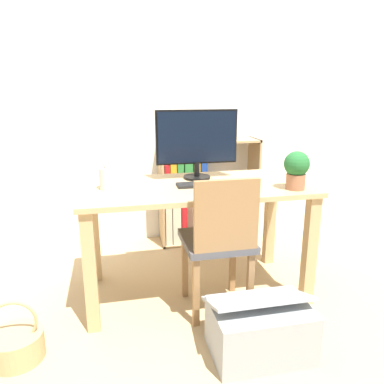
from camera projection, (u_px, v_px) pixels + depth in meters
The scene contains 11 objects.
ground_plane at pixel (195, 290), 2.55m from camera, with size 10.00×10.00×0.00m, color tan.
wall_back at pixel (169, 91), 3.16m from camera, with size 8.00×0.05×2.60m.
desk at pixel (195, 205), 2.38m from camera, with size 1.42×0.71×0.74m.
monitor at pixel (197, 140), 2.45m from camera, with size 0.54×0.18×0.45m.
keyboard at pixel (205, 184), 2.33m from camera, with size 0.35×0.11×0.02m.
vase at pixel (109, 177), 2.23m from camera, with size 0.11×0.11×0.18m.
potted_plant at pixel (296, 168), 2.22m from camera, with size 0.15×0.15×0.23m.
chair at pixel (219, 239), 2.17m from camera, with size 0.40×0.40×0.86m.
bookshelf at pixel (190, 191), 3.25m from camera, with size 0.85×0.28×0.90m.
basket at pixel (16, 344), 1.88m from camera, with size 0.27×0.27×0.32m.
storage_box at pixel (260, 328), 1.91m from camera, with size 0.51×0.40×0.34m.
Camera 1 is at (-0.51, -2.22, 1.32)m, focal length 35.00 mm.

